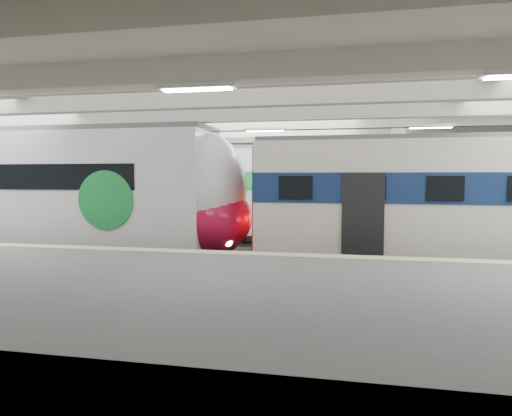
# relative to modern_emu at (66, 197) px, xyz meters

# --- Properties ---
(station_hall) EXTENTS (36.00, 24.00, 5.75)m
(station_hall) POSITION_rel_modern_emu_xyz_m (7.18, -1.74, 0.84)
(station_hall) COLOR black
(station_hall) RESTS_ON ground
(modern_emu) EXTENTS (15.40, 3.18, 4.89)m
(modern_emu) POSITION_rel_modern_emu_xyz_m (0.00, 0.00, 0.00)
(modern_emu) COLOR silver
(modern_emu) RESTS_ON ground
(older_rer) EXTENTS (13.33, 2.94, 4.40)m
(older_rer) POSITION_rel_modern_emu_xyz_m (13.94, 0.00, -0.09)
(older_rer) COLOR silver
(older_rer) RESTS_ON ground
(far_train) EXTENTS (14.46, 3.60, 4.56)m
(far_train) POSITION_rel_modern_emu_xyz_m (2.27, 5.50, -0.04)
(far_train) COLOR silver
(far_train) RESTS_ON ground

